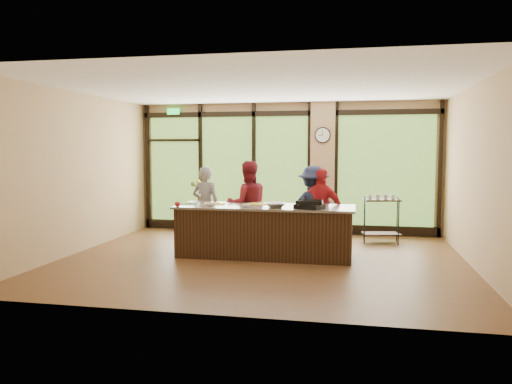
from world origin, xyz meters
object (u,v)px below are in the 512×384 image
at_px(bar_cart, 381,214).
at_px(cook_right, 313,207).
at_px(roasting_pan, 310,206).
at_px(flower_stand, 202,218).
at_px(cook_left, 206,206).
at_px(island_base, 265,232).

bearing_deg(bar_cart, cook_right, -158.48).
distance_m(roasting_pan, flower_stand, 3.52).
bearing_deg(cook_left, bar_cart, -156.38).
relative_size(island_base, bar_cart, 3.08).
height_order(island_base, flower_stand, island_base).
xyz_separation_m(cook_left, bar_cart, (3.49, 0.91, -0.20)).
xyz_separation_m(cook_right, flower_stand, (-2.61, 1.12, -0.43)).
xyz_separation_m(roasting_pan, bar_cart, (1.30, 2.03, -0.36)).
distance_m(island_base, cook_right, 1.23).
distance_m(flower_stand, bar_cart, 3.95).
relative_size(cook_left, cook_right, 0.99).
xyz_separation_m(cook_left, cook_right, (2.16, 0.02, 0.01)).
bearing_deg(cook_left, flower_stand, -59.76).
xyz_separation_m(island_base, bar_cart, (2.12, 1.74, 0.16)).
bearing_deg(flower_stand, roasting_pan, -50.53).
xyz_separation_m(cook_right, roasting_pan, (0.03, -1.14, 0.15)).
bearing_deg(roasting_pan, cook_left, 177.15).
height_order(cook_left, bar_cart, cook_left).
xyz_separation_m(island_base, flower_stand, (-1.81, 1.97, -0.06)).
bearing_deg(roasting_pan, flower_stand, 163.56).
xyz_separation_m(flower_stand, bar_cart, (3.93, -0.23, 0.22)).
height_order(roasting_pan, bar_cart, bar_cart).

